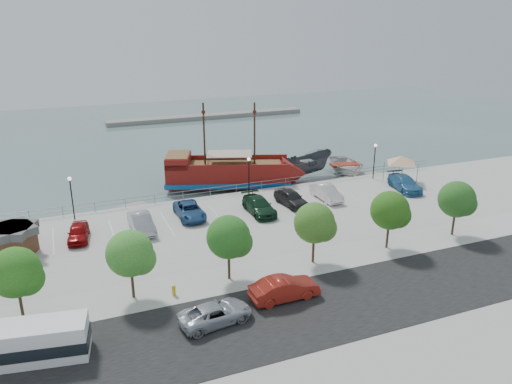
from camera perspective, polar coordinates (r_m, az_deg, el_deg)
name	(u,v)px	position (r m, az deg, el deg)	size (l,w,h in m)	color
ground	(273,226)	(49.08, 1.96, -3.88)	(160.00, 160.00, 0.00)	#4E6965
land_slab	(412,346)	(33.27, 17.42, -16.44)	(100.00, 58.00, 1.20)	#ACAAA4
street	(366,297)	(36.20, 12.51, -11.63)	(100.00, 8.00, 0.04)	black
sidewalk	(324,260)	(40.59, 7.75, -7.71)	(100.00, 4.00, 0.05)	#B3B2AF
seawall_railing	(245,187)	(55.27, -1.29, 0.54)	(50.00, 0.06, 1.00)	gray
far_shore	(208,116)	(102.04, -5.51, 8.60)	(40.00, 3.00, 0.80)	gray
pirate_ship	(238,174)	(59.30, -2.02, 2.12)	(17.17, 9.93, 10.66)	maroon
patrol_boat	(306,167)	(63.35, 5.77, 2.90)	(2.90, 7.70, 2.98)	#3C4147
speedboat	(346,167)	(66.44, 10.21, 2.85)	(5.54, 7.76, 1.61)	silver
dock_west	(119,211)	(54.10, -15.35, -2.12)	(6.30, 1.80, 0.36)	gray
dock_mid	(310,185)	(60.46, 6.24, 0.79)	(7.43, 2.12, 0.42)	gray
dock_east	(358,179)	(63.83, 11.62, 1.50)	(7.05, 2.01, 0.40)	gray
shed	(13,240)	(44.78, -26.03, -5.00)	(4.15, 4.15, 2.62)	#553420
canopy_tent	(402,156)	(60.35, 16.36, 3.99)	(5.14, 5.14, 3.63)	slate
street_van	(216,313)	(32.57, -4.64, -13.65)	(2.20, 4.77, 1.33)	#A1A6B0
street_sedan	(284,288)	(34.84, 3.27, -10.95)	(1.70, 4.88, 1.61)	#A02319
shuttle_bus	(30,343)	(31.90, -24.40, -15.43)	(6.64, 3.27, 2.24)	silver
fire_hydrant	(174,290)	(35.77, -9.38, -11.00)	(0.28, 0.28, 0.82)	gold
lamp_post_left	(71,190)	(50.08, -20.39, 0.18)	(0.36, 0.36, 4.28)	black
lamp_post_mid	(249,170)	(53.37, -0.82, 2.58)	(0.36, 0.36, 4.28)	black
lamp_post_right	(375,155)	(60.78, 13.42, 4.14)	(0.36, 0.36, 4.28)	black
tree_a	(18,274)	(34.70, -25.55, -8.45)	(3.30, 3.20, 5.00)	#473321
tree_b	(132,255)	(34.72, -13.96, -6.99)	(3.30, 3.20, 5.00)	#473321
tree_c	(231,238)	(36.13, -2.91, -5.32)	(3.30, 3.20, 5.00)	#473321
tree_d	(316,224)	(38.76, 6.93, -3.67)	(3.30, 3.20, 5.00)	#473321
tree_e	(392,212)	(42.40, 15.26, -2.17)	(3.30, 3.20, 5.00)	#473321
tree_f	(459,200)	(46.81, 22.14, -0.90)	(3.30, 3.20, 5.00)	#473321
parked_car_a	(78,232)	(46.12, -19.65, -4.35)	(1.67, 4.14, 1.41)	maroon
parked_car_b	(141,223)	(46.25, -12.97, -3.46)	(1.72, 4.94, 1.63)	#9D9EA4
parked_car_c	(190,211)	(48.57, -7.60, -2.12)	(2.36, 5.12, 1.42)	#264F82
parked_car_d	(259,206)	(49.20, 0.35, -1.58)	(2.17, 5.33, 1.55)	#12331D
parked_car_e	(291,198)	(51.37, 4.04, -0.66)	(1.90, 4.72, 1.61)	black
parked_car_f	(326,192)	(53.43, 8.05, -0.04)	(1.65, 4.74, 1.56)	white
parked_car_h	(405,183)	(58.24, 16.64, 0.97)	(2.21, 5.42, 1.57)	teal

